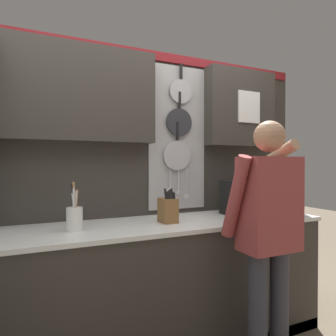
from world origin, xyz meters
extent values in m
cube|color=#38332D|center=(0.00, 0.00, 0.45)|extent=(2.35, 0.65, 0.90)
cube|color=white|center=(0.00, 0.00, 0.91)|extent=(2.38, 0.68, 0.03)
cube|color=#38332D|center=(0.00, 0.34, 1.16)|extent=(2.95, 0.04, 2.32)
cube|color=maroon|center=(0.00, 0.31, 2.28)|extent=(2.91, 0.02, 0.08)
cube|color=#38332D|center=(-0.63, 0.24, 1.89)|extent=(1.09, 0.16, 0.71)
cube|color=#38332D|center=(0.82, 0.24, 1.89)|extent=(0.71, 0.16, 0.71)
cube|color=#B2B2B2|center=(0.19, 0.32, 1.60)|extent=(0.54, 0.01, 1.26)
cylinder|color=#B7B7BC|center=(0.21, 0.29, 2.00)|extent=(0.21, 0.02, 0.21)
cube|color=black|center=(0.21, 0.28, 2.17)|extent=(0.02, 0.02, 0.13)
cylinder|color=#2D2D33|center=(0.19, 0.29, 1.73)|extent=(0.24, 0.02, 0.24)
cube|color=black|center=(0.19, 0.28, 1.92)|extent=(0.02, 0.02, 0.14)
cylinder|color=#B7B7BC|center=(0.17, 0.29, 1.44)|extent=(0.26, 0.02, 0.26)
cube|color=black|center=(0.17, 0.28, 1.65)|extent=(0.02, 0.02, 0.16)
cylinder|color=silver|center=(0.11, 0.29, 1.23)|extent=(0.01, 0.01, 0.17)
ellipsoid|color=silver|center=(0.11, 0.29, 1.13)|extent=(0.06, 0.01, 0.05)
cylinder|color=silver|center=(0.19, 0.29, 1.22)|extent=(0.01, 0.01, 0.19)
ellipsoid|color=silver|center=(0.19, 0.29, 1.11)|extent=(0.04, 0.01, 0.03)
cylinder|color=silver|center=(0.27, 0.29, 1.20)|extent=(0.01, 0.01, 0.23)
ellipsoid|color=silver|center=(0.27, 0.29, 1.07)|extent=(0.05, 0.01, 0.05)
cube|color=white|center=(0.85, 0.15, 1.89)|extent=(0.24, 0.02, 0.29)
cube|color=black|center=(0.75, -0.03, 1.07)|extent=(0.48, 0.35, 0.29)
cube|color=black|center=(0.70, -0.20, 1.07)|extent=(0.26, 0.01, 0.18)
cube|color=#333338|center=(0.92, -0.20, 1.07)|extent=(0.10, 0.01, 0.22)
cube|color=brown|center=(-0.06, -0.03, 1.02)|extent=(0.11, 0.15, 0.18)
cylinder|color=black|center=(-0.10, -0.06, 1.14)|extent=(0.02, 0.04, 0.08)
cylinder|color=black|center=(-0.08, -0.06, 1.13)|extent=(0.02, 0.03, 0.06)
cylinder|color=black|center=(-0.06, -0.06, 1.14)|extent=(0.02, 0.03, 0.07)
cylinder|color=black|center=(-0.04, -0.06, 1.14)|extent=(0.02, 0.04, 0.08)
cylinder|color=black|center=(-0.02, -0.06, 1.13)|extent=(0.02, 0.02, 0.05)
cylinder|color=white|center=(-0.73, -0.03, 1.00)|extent=(0.10, 0.10, 0.15)
cylinder|color=silver|center=(-0.74, -0.05, 1.10)|extent=(0.02, 0.03, 0.23)
cylinder|color=silver|center=(-0.73, -0.05, 1.08)|extent=(0.03, 0.04, 0.19)
cylinder|color=black|center=(-0.73, -0.03, 1.11)|extent=(0.04, 0.04, 0.25)
cylinder|color=tan|center=(-0.72, -0.03, 1.09)|extent=(0.03, 0.02, 0.21)
cylinder|color=silver|center=(-0.72, -0.03, 1.09)|extent=(0.02, 0.03, 0.20)
cylinder|color=tan|center=(-0.73, -0.03, 1.12)|extent=(0.03, 0.05, 0.26)
cylinder|color=#383842|center=(0.32, -0.57, 0.40)|extent=(0.12, 0.12, 0.80)
cylinder|color=#383842|center=(0.50, -0.57, 0.40)|extent=(0.12, 0.12, 0.80)
cube|color=#993D3D|center=(0.41, -0.57, 1.11)|extent=(0.38, 0.22, 0.60)
sphere|color=#A87A5B|center=(0.41, -0.57, 1.54)|extent=(0.20, 0.20, 0.20)
cylinder|color=#993D3D|center=(0.18, -0.53, 1.16)|extent=(0.08, 0.25, 0.53)
cylinder|color=#A87A5B|center=(0.64, -0.33, 1.39)|extent=(0.08, 0.52, 0.29)
camera|label=1|loc=(-0.98, -2.05, 1.36)|focal=32.00mm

